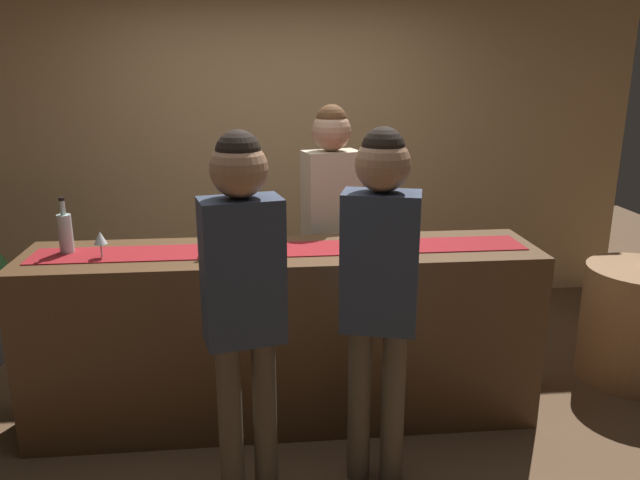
{
  "coord_description": "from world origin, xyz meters",
  "views": [
    {
      "loc": [
        -0.13,
        -3.2,
        1.97
      ],
      "look_at": [
        0.2,
        0.0,
        1.05
      ],
      "focal_mm": 34.74,
      "sensor_mm": 36.0,
      "label": 1
    }
  ],
  "objects_px": {
    "wine_bottle_clear": "(65,233)",
    "customer_browsing": "(243,283)",
    "round_side_table": "(636,323)",
    "wine_glass_mid_counter": "(100,239)",
    "customer_sipping": "(380,274)",
    "bartender": "(331,210)",
    "wine_glass_near_customer": "(278,228)",
    "wine_bottle_green": "(218,231)"
  },
  "relations": [
    {
      "from": "customer_browsing",
      "to": "bartender",
      "type": "bearing_deg",
      "value": 54.75
    },
    {
      "from": "wine_bottle_green",
      "to": "bartender",
      "type": "height_order",
      "value": "bartender"
    },
    {
      "from": "wine_bottle_clear",
      "to": "wine_glass_near_customer",
      "type": "relative_size",
      "value": 2.1
    },
    {
      "from": "bartender",
      "to": "round_side_table",
      "type": "height_order",
      "value": "bartender"
    },
    {
      "from": "wine_bottle_green",
      "to": "wine_glass_mid_counter",
      "type": "xyz_separation_m",
      "value": [
        -0.59,
        -0.07,
        -0.01
      ]
    },
    {
      "from": "wine_bottle_green",
      "to": "wine_glass_near_customer",
      "type": "distance_m",
      "value": 0.33
    },
    {
      "from": "customer_browsing",
      "to": "round_side_table",
      "type": "height_order",
      "value": "customer_browsing"
    },
    {
      "from": "wine_glass_mid_counter",
      "to": "customer_sipping",
      "type": "height_order",
      "value": "customer_sipping"
    },
    {
      "from": "wine_glass_mid_counter",
      "to": "customer_browsing",
      "type": "distance_m",
      "value": 0.98
    },
    {
      "from": "bartender",
      "to": "wine_glass_mid_counter",
      "type": "bearing_deg",
      "value": 12.47
    },
    {
      "from": "wine_bottle_clear",
      "to": "customer_sipping",
      "type": "height_order",
      "value": "customer_sipping"
    },
    {
      "from": "wine_bottle_green",
      "to": "round_side_table",
      "type": "xyz_separation_m",
      "value": [
        2.6,
        0.21,
        -0.74
      ]
    },
    {
      "from": "wine_bottle_green",
      "to": "wine_glass_near_customer",
      "type": "bearing_deg",
      "value": 10.53
    },
    {
      "from": "wine_glass_mid_counter",
      "to": "round_side_table",
      "type": "relative_size",
      "value": 0.19
    },
    {
      "from": "wine_glass_mid_counter",
      "to": "wine_bottle_clear",
      "type": "bearing_deg",
      "value": 150.96
    },
    {
      "from": "wine_glass_near_customer",
      "to": "wine_glass_mid_counter",
      "type": "height_order",
      "value": "same"
    },
    {
      "from": "wine_bottle_clear",
      "to": "wine_glass_near_customer",
      "type": "xyz_separation_m",
      "value": [
        1.12,
        0.01,
        -0.01
      ]
    },
    {
      "from": "round_side_table",
      "to": "wine_glass_mid_counter",
      "type": "bearing_deg",
      "value": -175.01
    },
    {
      "from": "bartender",
      "to": "customer_browsing",
      "type": "height_order",
      "value": "bartender"
    },
    {
      "from": "customer_browsing",
      "to": "round_side_table",
      "type": "bearing_deg",
      "value": 7.87
    },
    {
      "from": "wine_glass_near_customer",
      "to": "bartender",
      "type": "xyz_separation_m",
      "value": [
        0.35,
        0.51,
        -0.03
      ]
    },
    {
      "from": "customer_browsing",
      "to": "customer_sipping",
      "type": "bearing_deg",
      "value": -6.45
    },
    {
      "from": "bartender",
      "to": "customer_sipping",
      "type": "relative_size",
      "value": 1.01
    },
    {
      "from": "customer_sipping",
      "to": "wine_glass_near_customer",
      "type": "bearing_deg",
      "value": 136.95
    },
    {
      "from": "wine_bottle_clear",
      "to": "round_side_table",
      "type": "relative_size",
      "value": 0.41
    },
    {
      "from": "customer_browsing",
      "to": "wine_bottle_clear",
      "type": "bearing_deg",
      "value": 128.73
    },
    {
      "from": "wine_glass_near_customer",
      "to": "round_side_table",
      "type": "distance_m",
      "value": 2.4
    },
    {
      "from": "wine_bottle_green",
      "to": "wine_glass_near_customer",
      "type": "relative_size",
      "value": 2.1
    },
    {
      "from": "wine_bottle_clear",
      "to": "wine_glass_near_customer",
      "type": "height_order",
      "value": "wine_bottle_clear"
    },
    {
      "from": "wine_bottle_green",
      "to": "wine_bottle_clear",
      "type": "relative_size",
      "value": 1.0
    },
    {
      "from": "wine_bottle_green",
      "to": "customer_browsing",
      "type": "height_order",
      "value": "customer_browsing"
    },
    {
      "from": "bartender",
      "to": "round_side_table",
      "type": "relative_size",
      "value": 2.34
    },
    {
      "from": "wine_glass_mid_counter",
      "to": "round_side_table",
      "type": "xyz_separation_m",
      "value": [
        3.19,
        0.28,
        -0.73
      ]
    },
    {
      "from": "wine_glass_near_customer",
      "to": "bartender",
      "type": "bearing_deg",
      "value": 55.19
    },
    {
      "from": "wine_bottle_clear",
      "to": "customer_browsing",
      "type": "xyz_separation_m",
      "value": [
        0.94,
        -0.75,
        -0.05
      ]
    },
    {
      "from": "bartender",
      "to": "round_side_table",
      "type": "bearing_deg",
      "value": 155.37
    },
    {
      "from": "bartender",
      "to": "customer_browsing",
      "type": "bearing_deg",
      "value": 53.24
    },
    {
      "from": "round_side_table",
      "to": "customer_browsing",
      "type": "bearing_deg",
      "value": -159.5
    },
    {
      "from": "bartender",
      "to": "customer_browsing",
      "type": "relative_size",
      "value": 1.01
    },
    {
      "from": "wine_glass_near_customer",
      "to": "customer_sipping",
      "type": "distance_m",
      "value": 0.82
    },
    {
      "from": "wine_bottle_clear",
      "to": "customer_browsing",
      "type": "height_order",
      "value": "customer_browsing"
    },
    {
      "from": "wine_glass_near_customer",
      "to": "customer_browsing",
      "type": "distance_m",
      "value": 0.79
    }
  ]
}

